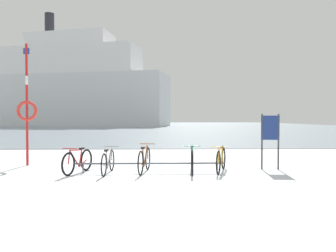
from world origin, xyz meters
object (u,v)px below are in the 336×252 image
(bicycle_2, at_px, (144,160))
(bicycle_4, at_px, (221,160))
(bicycle_0, at_px, (78,161))
(info_sign, at_px, (270,132))
(rescue_post, at_px, (27,107))
(bicycle_1, at_px, (108,162))
(bicycle_3, at_px, (192,160))
(ferry_ship, at_px, (74,88))

(bicycle_2, bearing_deg, bicycle_4, 0.40)
(bicycle_0, xyz_separation_m, info_sign, (5.77, 0.57, 0.80))
(bicycle_0, bearing_deg, rescue_post, 141.42)
(bicycle_0, distance_m, bicycle_1, 0.89)
(bicycle_3, distance_m, rescue_post, 5.85)
(bicycle_1, relative_size, ferry_ship, 0.04)
(bicycle_3, relative_size, rescue_post, 0.42)
(bicycle_0, height_order, rescue_post, rescue_post)
(bicycle_3, bearing_deg, rescue_post, 163.45)
(bicycle_3, distance_m, info_sign, 2.63)
(info_sign, bearing_deg, bicycle_1, -172.44)
(bicycle_0, distance_m, bicycle_3, 3.31)
(bicycle_1, xyz_separation_m, bicycle_2, (1.03, 0.18, 0.03))
(bicycle_1, distance_m, bicycle_3, 2.43)
(bicycle_2, distance_m, ferry_ship, 63.37)
(info_sign, distance_m, rescue_post, 7.98)
(bicycle_2, xyz_separation_m, rescue_post, (-4.01, 1.57, 1.59))
(bicycle_0, xyz_separation_m, bicycle_3, (3.31, 0.06, 0.03))
(bicycle_0, distance_m, ferry_ship, 62.97)
(info_sign, relative_size, ferry_ship, 0.04)
(bicycle_2, relative_size, rescue_post, 0.43)
(bicycle_2, xyz_separation_m, bicycle_3, (1.39, -0.03, 0.00))
(bicycle_0, height_order, bicycle_1, bicycle_0)
(bicycle_4, xyz_separation_m, info_sign, (1.61, 0.45, 0.79))
(bicycle_4, height_order, ferry_ship, ferry_ship)
(bicycle_2, xyz_separation_m, bicycle_4, (2.25, 0.02, -0.01))
(bicycle_4, xyz_separation_m, rescue_post, (-6.26, 1.55, 1.60))
(info_sign, bearing_deg, ferry_ship, 109.56)
(bicycle_1, height_order, rescue_post, rescue_post)
(bicycle_2, height_order, bicycle_4, bicycle_2)
(rescue_post, bearing_deg, bicycle_3, -16.55)
(bicycle_0, distance_m, bicycle_2, 1.92)
(bicycle_2, distance_m, info_sign, 3.96)
(bicycle_4, bearing_deg, bicycle_0, -178.45)
(bicycle_1, distance_m, ferry_ship, 63.27)
(bicycle_1, relative_size, info_sign, 0.98)
(bicycle_4, distance_m, rescue_post, 6.64)
(bicycle_4, xyz_separation_m, ferry_ship, (-19.71, 60.43, 7.59))
(bicycle_3, bearing_deg, info_sign, 11.49)
(bicycle_1, distance_m, info_sign, 4.99)
(bicycle_1, relative_size, bicycle_4, 1.03)
(ferry_ship, bearing_deg, info_sign, -70.44)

